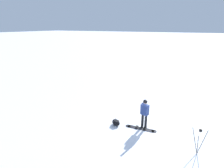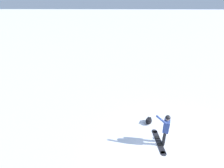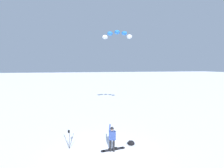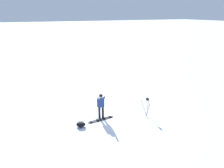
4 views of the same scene
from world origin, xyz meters
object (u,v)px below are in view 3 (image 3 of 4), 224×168
Objects in this scene: snowboard at (113,149)px; traction_kite at (117,35)px; snowboarder at (112,136)px; camera_tripod at (69,136)px; gear_bag_large at (131,143)px.

traction_kite is (2.49, 8.32, 9.29)m from snowboard.
snowboarder reaches higher than snowboard.
camera_tripod reaches higher than snowboard.
traction_kite is at bearing 73.35° from snowboard.
snowboard is at bearing 59.99° from snowboarder.
snowboard is at bearing -168.71° from gear_bag_large.
snowboard is 1.33× the size of camera_tripod.
snowboard is at bearing -106.65° from traction_kite.
gear_bag_large is at bearing -97.77° from traction_kite.
traction_kite is at bearing 82.23° from gear_bag_large.
camera_tripod reaches higher than gear_bag_large.
snowboard is at bearing -15.89° from camera_tripod.
snowboarder is at bearing -106.96° from traction_kite.
camera_tripod is (-2.78, 1.00, -0.10)m from snowboarder.
snowboard is (0.11, 0.18, -1.00)m from snowboarder.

